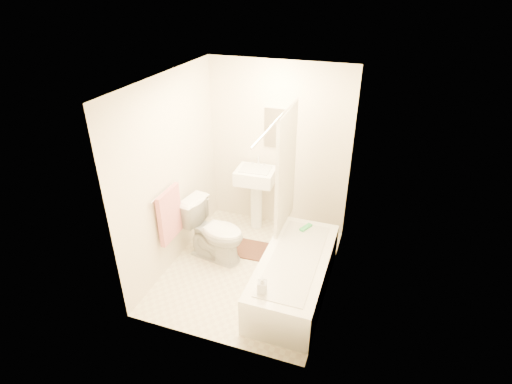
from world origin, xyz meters
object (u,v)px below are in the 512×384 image
(toilet, at_px, (215,231))
(bathtub, at_px, (294,275))
(sink, at_px, (256,196))
(bath_mat, at_px, (247,249))
(soap_bottle, at_px, (262,285))

(toilet, height_order, bathtub, toilet)
(toilet, xyz_separation_m, sink, (0.27, 0.85, 0.12))
(bath_mat, bearing_deg, bathtub, -35.92)
(sink, bearing_deg, soap_bottle, -72.15)
(toilet, relative_size, soap_bottle, 3.96)
(toilet, bearing_deg, bath_mat, -42.09)
(soap_bottle, bearing_deg, toilet, 135.22)
(sink, xyz_separation_m, bath_mat, (0.08, -0.57, -0.51))
(bath_mat, bearing_deg, toilet, -141.53)
(bathtub, bearing_deg, soap_bottle, -105.62)
(bathtub, distance_m, soap_bottle, 0.76)
(sink, bearing_deg, toilet, -110.86)
(soap_bottle, bearing_deg, sink, 111.04)
(bathtub, xyz_separation_m, soap_bottle, (-0.18, -0.65, 0.34))
(bathtub, bearing_deg, toilet, 165.07)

